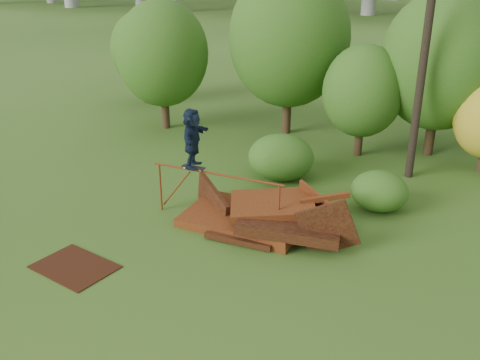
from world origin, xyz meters
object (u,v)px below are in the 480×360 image
at_px(scrap_pile, 262,217).
at_px(utility_pole, 428,25).
at_px(flat_plate, 75,267).
at_px(skater, 192,138).

xyz_separation_m(scrap_pile, utility_pole, (3.44, 5.81, 4.93)).
distance_m(flat_plate, utility_pole, 13.09).
height_order(scrap_pile, utility_pole, utility_pole).
relative_size(scrap_pile, flat_plate, 2.79).
relative_size(scrap_pile, skater, 3.17).
bearing_deg(utility_pole, scrap_pile, -120.59).
bearing_deg(utility_pole, flat_plate, -126.27).
bearing_deg(scrap_pile, skater, -177.83).
distance_m(skater, utility_pole, 8.58).
bearing_deg(scrap_pile, utility_pole, 59.41).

